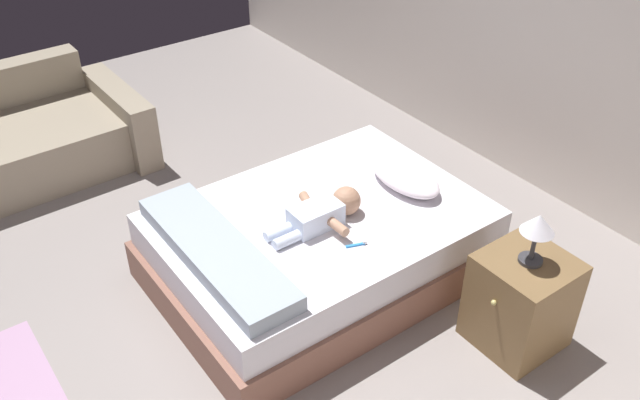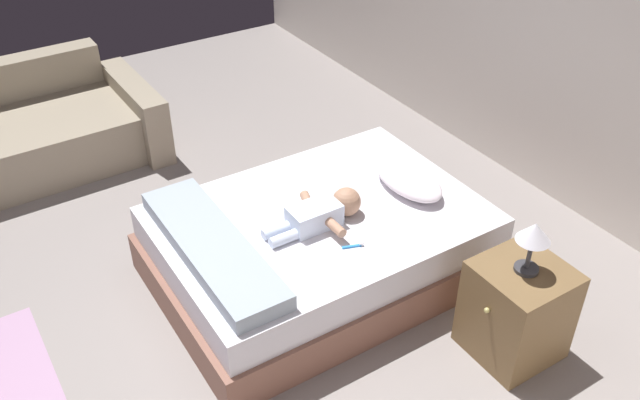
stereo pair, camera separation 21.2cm
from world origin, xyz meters
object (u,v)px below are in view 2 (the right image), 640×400
Objects in this scene: couch at (9,140)px; pillow at (409,180)px; nightstand at (517,310)px; toothbrush at (354,246)px; baby at (323,213)px; lamp at (534,236)px; bed at (320,245)px.

pillow is at bearing 39.31° from couch.
couch reaches higher than nightstand.
toothbrush is 3.02m from couch.
baby is 2.09× the size of lamp.
nightstand is (1.02, 0.59, -0.25)m from baby.
nightstand is at bearing 26.78° from bed.
couch is 3.96m from lamp.
pillow reaches higher than toothbrush.
bed is 3.45× the size of nightstand.
lamp is (1.02, 0.59, 0.25)m from baby.
nightstand is at bearing 29.99° from baby.
nightstand is (3.43, 1.90, 0.03)m from couch.
bed is at bearing -153.22° from lamp.
lamp is (3.43, 1.90, 0.54)m from couch.
toothbrush is at bearing -64.41° from pillow.
baby reaches higher than bed.
baby is 5.17× the size of toothbrush.
couch is (-2.41, -1.31, -0.28)m from baby.
nightstand is at bearing -90.00° from lamp.
lamp reaches higher than nightstand.
bed is 3.65× the size of pillow.
nightstand is 0.51m from lamp.
pillow is 4.45× the size of toothbrush.
nightstand is at bearing -3.40° from pillow.
lamp reaches higher than toothbrush.
pillow reaches higher than bed.
toothbrush is 0.21× the size of nightstand.
toothbrush is (0.37, -0.01, 0.25)m from bed.
bed is 0.90× the size of couch.
pillow is at bearing 176.60° from lamp.
pillow is 0.95× the size of nightstand.
nightstand is at bearing 37.67° from toothbrush.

